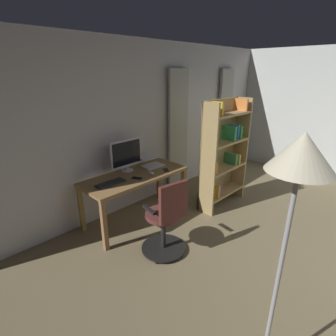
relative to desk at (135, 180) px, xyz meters
The scene contains 13 objects.
back_room_partition 1.11m from the desk, 147.32° to the right, with size 6.22×0.10×2.61m, color silver.
curtain_left_panel 2.88m from the desk, behind, with size 0.44×0.06×2.19m, color #B5B6A9.
curtain_right_panel 1.43m from the desk, 164.19° to the right, with size 0.47×0.06×2.19m, color #B5B6A9.
desk is the anchor object (origin of this frame).
office_chair 0.94m from the desk, 74.40° to the left, with size 0.56×0.56×1.00m.
computer_monitor 0.41m from the desk, 94.95° to the right, with size 0.54×0.18×0.48m.
computer_keyboard 0.45m from the desk, ahead, with size 0.39×0.15×0.02m, color #232328.
laptop 0.46m from the desk, 164.25° to the right, with size 0.35×0.36×0.15m.
computer_mouse 0.26m from the desk, 138.61° to the left, with size 0.06×0.10×0.04m, color silver.
cell_phone_face_up 0.18m from the desk, 62.22° to the left, with size 0.07×0.14×0.01m, color black.
cell_phone_by_monitor 0.49m from the desk, 156.14° to the left, with size 0.07×0.14×0.01m, color #232328.
bookshelf 1.48m from the desk, 156.45° to the left, with size 0.95×0.30×1.75m.
floor_lamp 2.68m from the desk, 72.72° to the left, with size 0.36×0.36×1.87m.
Camera 1 is at (2.90, -0.03, 2.16)m, focal length 27.83 mm.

